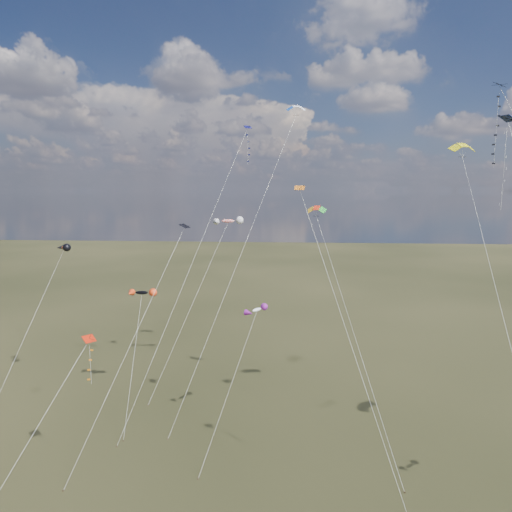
{
  "coord_description": "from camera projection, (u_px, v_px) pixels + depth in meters",
  "views": [
    {
      "loc": [
        3.41,
        -25.66,
        25.25
      ],
      "look_at": [
        0.0,
        18.0,
        19.0
      ],
      "focal_mm": 32.0,
      "sensor_mm": 36.0,
      "label": 1
    }
  ],
  "objects": [
    {
      "name": "diamond_black_high",
      "position": [
        508.0,
        144.0,
        37.18
      ],
      "size": [
        12.44,
        14.77,
        34.1
      ],
      "color": "black",
      "rests_on": "ground"
    },
    {
      "name": "diamond_navy_tall",
      "position": [
        239.0,
        165.0,
        53.57
      ],
      "size": [
        12.43,
        14.92,
        32.98
      ],
      "color": "#0A0A44",
      "rests_on": "ground"
    },
    {
      "name": "diamond_black_mid",
      "position": [
        159.0,
        281.0,
        46.51
      ],
      "size": [
        8.25,
        14.95,
        21.74
      ],
      "color": "black",
      "rests_on": "ground"
    },
    {
      "name": "diamond_red_low",
      "position": [
        85.0,
        367.0,
        38.97
      ],
      "size": [
        6.36,
        10.01,
        12.95
      ],
      "color": "#B91B08",
      "rests_on": "ground"
    },
    {
      "name": "diamond_orange_center",
      "position": [
        324.0,
        263.0,
        41.24
      ],
      "size": [
        9.2,
        11.19,
        25.77
      ],
      "color": "#C06112",
      "rests_on": "ground"
    },
    {
      "name": "parafoil_yellow",
      "position": [
        463.0,
        147.0,
        43.76
      ],
      "size": [
        2.91,
        20.81,
        30.25
      ],
      "color": "#CBC30E",
      "rests_on": "ground"
    },
    {
      "name": "parafoil_blue_white",
      "position": [
        295.0,
        108.0,
        57.69
      ],
      "size": [
        14.16,
        18.05,
        36.47
      ],
      "color": "blue",
      "rests_on": "ground"
    },
    {
      "name": "parafoil_tricolor",
      "position": [
        317.0,
        209.0,
        53.03
      ],
      "size": [
        8.13,
        18.59,
        23.88
      ],
      "color": "yellow",
      "rests_on": "ground"
    },
    {
      "name": "novelty_black_orange",
      "position": [
        142.0,
        293.0,
        55.09
      ],
      "size": [
        3.13,
        11.16,
        13.6
      ],
      "color": "black",
      "rests_on": "ground"
    },
    {
      "name": "novelty_orange_black",
      "position": [
        64.0,
        248.0,
        56.43
      ],
      "size": [
        5.72,
        12.45,
        18.88
      ],
      "color": "#EA531C",
      "rests_on": "ground"
    },
    {
      "name": "novelty_white_purple",
      "position": [
        257.0,
        310.0,
        47.16
      ],
      "size": [
        5.69,
        10.66,
        13.49
      ],
      "color": "white",
      "rests_on": "ground"
    },
    {
      "name": "novelty_redwhite_stripe",
      "position": [
        228.0,
        221.0,
        60.35
      ],
      "size": [
        10.2,
        10.95,
        21.89
      ],
      "color": "red",
      "rests_on": "ground"
    }
  ]
}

